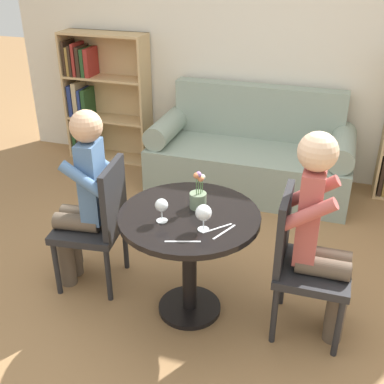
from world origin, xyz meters
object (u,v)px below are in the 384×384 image
Objects in this scene: wine_glass_right at (204,213)px; wine_glass_left at (162,206)px; chair_left at (99,220)px; person_left at (83,197)px; flower_vase at (198,196)px; chair_right at (301,259)px; bookshelf_left at (99,97)px; person_right at (321,233)px; couch at (251,157)px.

wine_glass_left is at bearing 176.29° from wine_glass_right.
person_left reaches higher than chair_left.
wine_glass_right is at bearing -66.15° from flower_vase.
wine_glass_right is (0.87, -0.21, 0.15)m from person_left.
wine_glass_left is at bearing 65.45° from person_left.
chair_right is at bearing 20.74° from wine_glass_right.
bookshelf_left is 1.46× the size of chair_right.
chair_left is 0.19m from person_left.
flower_vase is at bearing 87.56° from person_right.
wine_glass_left is (1.57, -2.23, 0.15)m from bookshelf_left.
wine_glass_left is at bearing 101.69° from person_right.
bookshelf_left is 5.50× the size of flower_vase.
chair_right is 1.41m from person_left.
person_right is at bearing -39.95° from bookshelf_left.
wine_glass_left is at bearing 102.91° from chair_right.
person_right is at bearing -67.28° from couch.
flower_vase is (0.68, -0.00, 0.29)m from chair_left.
chair_right is 0.65m from wine_glass_right.
chair_right reaches higher than wine_glass_left.
person_right is at bearing 12.13° from wine_glass_left.
bookshelf_left is 2.65m from flower_vase.
bookshelf_left is 1.06× the size of person_left.
person_left is 8.15× the size of wine_glass_right.
couch is 12.04× the size of wine_glass_right.
chair_right is at bearing -69.70° from couch.
bookshelf_left is at bearing 129.05° from wine_glass_right.
couch reaches higher than chair_left.
couch is 1.87m from chair_left.
bookshelf_left is at bearing 170.99° from couch.
flower_vase is at bearing -89.18° from couch.
chair_left is 1.00× the size of chair_right.
wine_glass_right is (-0.53, -0.20, 0.32)m from chair_right.
person_right is at bearing 81.72° from chair_left.
chair_left is 5.91× the size of wine_glass_right.
chair_right is 5.91× the size of wine_glass_right.
wine_glass_right is at bearing -3.71° from wine_glass_left.
couch is 1.90m from chair_right.
person_right is at bearing 82.50° from person_left.
person_right is (0.09, 0.00, 0.19)m from chair_right.
person_left is (0.95, -2.03, 0.00)m from bookshelf_left.
wine_glass_right reaches higher than wine_glass_left.
flower_vase is at bearing -49.54° from bookshelf_left.
flower_vase is (1.72, -2.01, 0.13)m from bookshelf_left.
flower_vase reaches higher than wine_glass_right.
person_left is (-0.09, -0.02, 0.16)m from chair_left.
couch is 2.04× the size of chair_right.
chair_right is 0.21m from person_right.
flower_vase is (-0.72, 0.03, 0.10)m from person_right.
wine_glass_right is at bearing 107.71° from person_right.
chair_left reaches higher than wine_glass_right.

